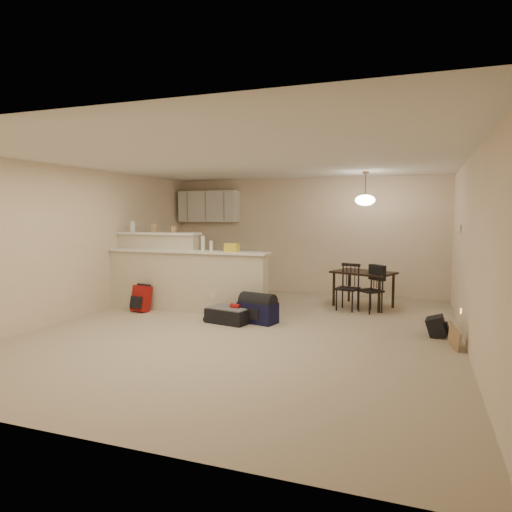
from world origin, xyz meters
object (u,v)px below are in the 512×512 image
at_px(red_backpack, 141,299).
at_px(pendant_lamp, 365,200).
at_px(dining_chair_near, 347,287).
at_px(black_daypack, 437,327).
at_px(navy_duffel, 258,312).
at_px(dining_chair_far, 370,289).
at_px(suitcase, 229,315).
at_px(dining_table, 363,276).

bearing_deg(red_backpack, pendant_lamp, 36.91).
xyz_separation_m(dining_chair_near, black_daypack, (1.46, -1.33, -0.28)).
height_order(dining_chair_near, navy_duffel, dining_chair_near).
height_order(dining_chair_far, navy_duffel, dining_chair_far).
bearing_deg(pendant_lamp, red_backpack, -154.59).
bearing_deg(navy_duffel, pendant_lamp, 65.21).
bearing_deg(dining_chair_far, black_daypack, -7.79).
distance_m(pendant_lamp, dining_chair_near, 1.64).
relative_size(suitcase, black_daypack, 2.14).
relative_size(dining_chair_near, suitcase, 1.24).
xyz_separation_m(pendant_lamp, black_daypack, (1.23, -1.74, -1.85)).
height_order(dining_table, dining_chair_near, dining_chair_near).
xyz_separation_m(dining_table, red_backpack, (-3.67, -1.74, -0.35)).
xyz_separation_m(dining_table, suitcase, (-1.87, -1.98, -0.47)).
distance_m(dining_chair_far, red_backpack, 4.06).
bearing_deg(dining_chair_near, pendant_lamp, 73.52).
height_order(pendant_lamp, black_daypack, pendant_lamp).
bearing_deg(dining_chair_near, red_backpack, -145.72).
height_order(dining_table, pendant_lamp, pendant_lamp).
bearing_deg(dining_chair_near, dining_chair_far, 7.88).
distance_m(dining_chair_near, dining_chair_far, 0.41).
distance_m(dining_chair_far, navy_duffel, 2.14).
bearing_deg(suitcase, dining_table, 57.56).
xyz_separation_m(suitcase, red_backpack, (-1.80, 0.24, 0.12)).
xyz_separation_m(pendant_lamp, dining_chair_near, (-0.23, -0.41, -1.57)).
bearing_deg(dining_table, suitcase, -111.84).
xyz_separation_m(dining_chair_far, suitcase, (-2.04, -1.53, -0.29)).
relative_size(suitcase, navy_duffel, 1.12).
bearing_deg(dining_chair_near, dining_table, 73.52).
bearing_deg(black_daypack, dining_chair_near, 52.98).
distance_m(pendant_lamp, black_daypack, 2.82).
relative_size(pendant_lamp, red_backpack, 1.35).
height_order(pendant_lamp, navy_duffel, pendant_lamp).
bearing_deg(navy_duffel, black_daypack, 15.19).
bearing_deg(black_daypack, dining_chair_far, 44.49).
bearing_deg(pendant_lamp, suitcase, -133.35).
bearing_deg(navy_duffel, red_backpack, -169.18).
bearing_deg(red_backpack, navy_duffel, 9.12).
bearing_deg(navy_duffel, dining_chair_far, 54.06).
relative_size(dining_table, suitcase, 1.84).
relative_size(pendant_lamp, suitcase, 0.92).
bearing_deg(dining_chair_far, red_backpack, -118.19).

